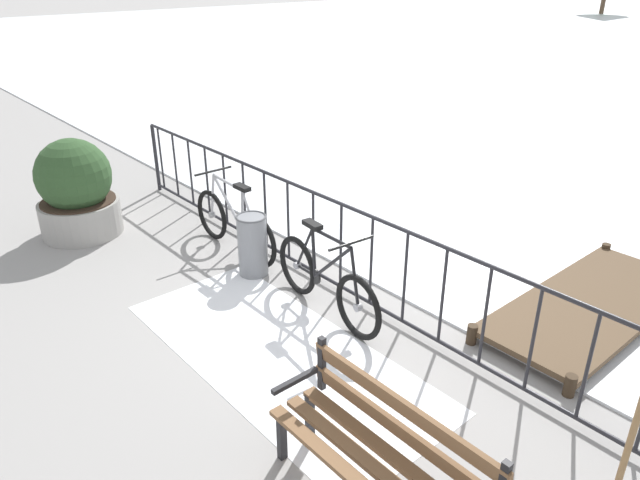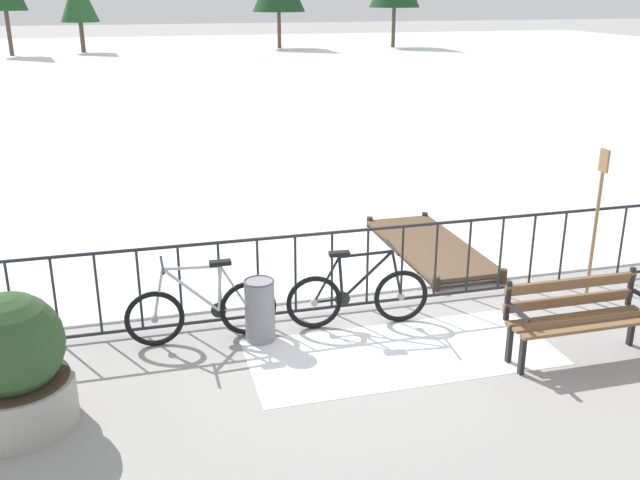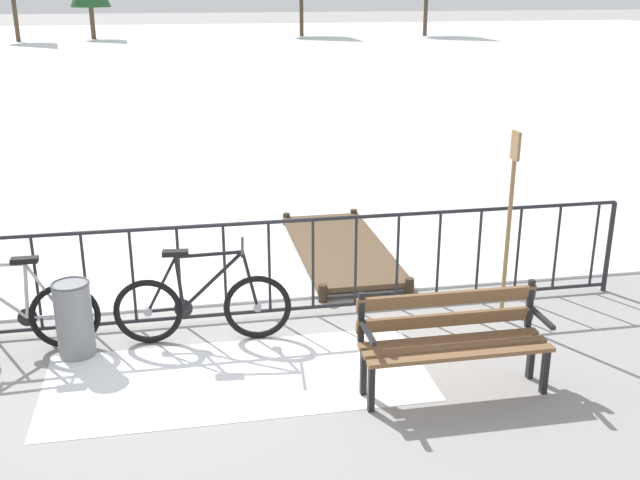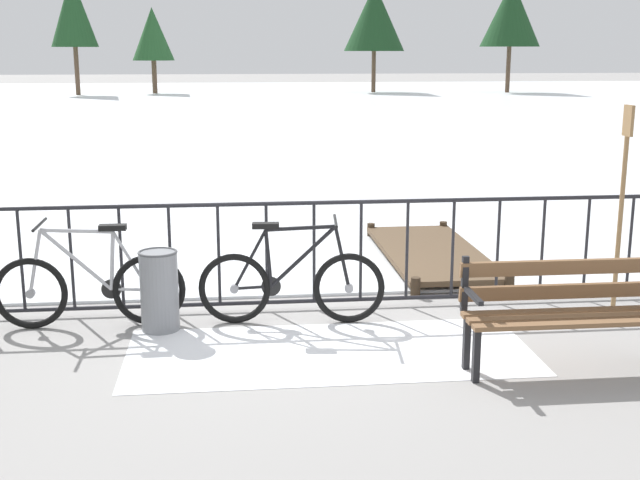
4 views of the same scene
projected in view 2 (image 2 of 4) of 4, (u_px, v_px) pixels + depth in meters
ground_plane at (349, 311)px, 8.89m from camera, size 160.00×160.00×0.00m
frozen_pond at (175, 71)px, 34.74m from camera, size 80.00×56.00×0.03m
snow_patch at (402, 353)px, 7.86m from camera, size 3.38×1.44×0.01m
railing_fence at (350, 269)px, 8.71m from camera, size 9.06×0.06×1.07m
bicycle_near_railing at (202, 310)px, 8.04m from camera, size 1.71×0.52×0.97m
bicycle_second at (358, 296)px, 8.40m from camera, size 1.71×0.52×0.97m
park_bench at (577, 312)px, 7.66m from camera, size 1.60×0.48×0.89m
planter_with_shrub at (13, 366)px, 6.38m from camera, size 1.04×1.04×1.29m
trash_bin at (260, 310)px, 8.04m from camera, size 0.35×0.35×0.73m
oar_upright at (597, 216)px, 8.81m from camera, size 0.04×0.16×1.98m
wooden_dock at (430, 246)px, 10.80m from camera, size 1.10×2.81×0.20m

